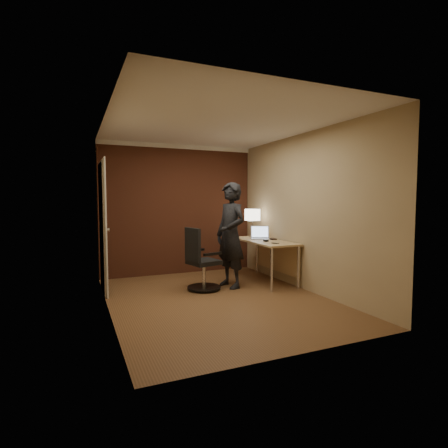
{
  "coord_description": "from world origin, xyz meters",
  "views": [
    {
      "loc": [
        -1.89,
        -4.63,
        1.45
      ],
      "look_at": [
        0.35,
        0.55,
        1.05
      ],
      "focal_mm": 28.0,
      "sensor_mm": 36.0,
      "label": 1
    }
  ],
  "objects_px": {
    "desk": "(267,247)",
    "office_chair": "(201,263)",
    "phone": "(275,243)",
    "person": "(231,235)",
    "laptop": "(260,235)",
    "wallet": "(273,239)",
    "desk_lamp": "(252,215)",
    "mouse": "(266,241)"
  },
  "relations": [
    {
      "from": "mouse",
      "to": "wallet",
      "type": "xyz_separation_m",
      "value": [
        0.26,
        0.19,
        -0.01
      ]
    },
    {
      "from": "person",
      "to": "mouse",
      "type": "bearing_deg",
      "value": 73.08
    },
    {
      "from": "desk",
      "to": "laptop",
      "type": "bearing_deg",
      "value": 97.83
    },
    {
      "from": "desk",
      "to": "desk_lamp",
      "type": "bearing_deg",
      "value": 91.05
    },
    {
      "from": "desk_lamp",
      "to": "phone",
      "type": "height_order",
      "value": "desk_lamp"
    },
    {
      "from": "desk",
      "to": "person",
      "type": "distance_m",
      "value": 0.83
    },
    {
      "from": "desk",
      "to": "office_chair",
      "type": "distance_m",
      "value": 1.33
    },
    {
      "from": "desk",
      "to": "person",
      "type": "bearing_deg",
      "value": -169.84
    },
    {
      "from": "phone",
      "to": "person",
      "type": "distance_m",
      "value": 0.74
    },
    {
      "from": "desk",
      "to": "laptop",
      "type": "xyz_separation_m",
      "value": [
        -0.03,
        0.22,
        0.19
      ]
    },
    {
      "from": "mouse",
      "to": "person",
      "type": "xyz_separation_m",
      "value": [
        -0.64,
        0.04,
        0.12
      ]
    },
    {
      "from": "office_chair",
      "to": "person",
      "type": "xyz_separation_m",
      "value": [
        0.53,
        0.01,
        0.43
      ]
    },
    {
      "from": "laptop",
      "to": "office_chair",
      "type": "xyz_separation_m",
      "value": [
        -1.28,
        -0.37,
        -0.36
      ]
    },
    {
      "from": "laptop",
      "to": "desk_lamp",
      "type": "bearing_deg",
      "value": 86.58
    },
    {
      "from": "wallet",
      "to": "office_chair",
      "type": "distance_m",
      "value": 1.47
    },
    {
      "from": "wallet",
      "to": "person",
      "type": "height_order",
      "value": "person"
    },
    {
      "from": "phone",
      "to": "desk",
      "type": "bearing_deg",
      "value": 51.64
    },
    {
      "from": "office_chair",
      "to": "person",
      "type": "bearing_deg",
      "value": 1.59
    },
    {
      "from": "phone",
      "to": "wallet",
      "type": "distance_m",
      "value": 0.55
    },
    {
      "from": "wallet",
      "to": "mouse",
      "type": "bearing_deg",
      "value": -143.95
    },
    {
      "from": "laptop",
      "to": "person",
      "type": "bearing_deg",
      "value": -154.48
    },
    {
      "from": "desk_lamp",
      "to": "laptop",
      "type": "relative_size",
      "value": 1.31
    },
    {
      "from": "wallet",
      "to": "person",
      "type": "xyz_separation_m",
      "value": [
        -0.9,
        -0.15,
        0.12
      ]
    },
    {
      "from": "laptop",
      "to": "person",
      "type": "height_order",
      "value": "person"
    },
    {
      "from": "wallet",
      "to": "phone",
      "type": "bearing_deg",
      "value": -117.41
    },
    {
      "from": "desk",
      "to": "laptop",
      "type": "height_order",
      "value": "laptop"
    },
    {
      "from": "laptop",
      "to": "mouse",
      "type": "xyz_separation_m",
      "value": [
        -0.1,
        -0.4,
        -0.05
      ]
    },
    {
      "from": "desk_lamp",
      "to": "person",
      "type": "bearing_deg",
      "value": -138.12
    },
    {
      "from": "laptop",
      "to": "mouse",
      "type": "distance_m",
      "value": 0.41
    },
    {
      "from": "mouse",
      "to": "phone",
      "type": "height_order",
      "value": "mouse"
    },
    {
      "from": "laptop",
      "to": "wallet",
      "type": "relative_size",
      "value": 3.71
    },
    {
      "from": "phone",
      "to": "person",
      "type": "xyz_separation_m",
      "value": [
        -0.65,
        0.34,
        0.13
      ]
    },
    {
      "from": "desk_lamp",
      "to": "wallet",
      "type": "xyz_separation_m",
      "value": [
        0.13,
        -0.54,
        -0.41
      ]
    },
    {
      "from": "mouse",
      "to": "laptop",
      "type": "bearing_deg",
      "value": 79.75
    },
    {
      "from": "phone",
      "to": "wallet",
      "type": "xyz_separation_m",
      "value": [
        0.25,
        0.49,
        0.01
      ]
    },
    {
      "from": "desk_lamp",
      "to": "office_chair",
      "type": "xyz_separation_m",
      "value": [
        -1.3,
        -0.7,
        -0.71
      ]
    },
    {
      "from": "laptop",
      "to": "phone",
      "type": "distance_m",
      "value": 0.7
    },
    {
      "from": "desk_lamp",
      "to": "mouse",
      "type": "relative_size",
      "value": 5.35
    },
    {
      "from": "wallet",
      "to": "person",
      "type": "relative_size",
      "value": 0.06
    },
    {
      "from": "desk",
      "to": "mouse",
      "type": "distance_m",
      "value": 0.26
    },
    {
      "from": "mouse",
      "to": "person",
      "type": "height_order",
      "value": "person"
    },
    {
      "from": "phone",
      "to": "person",
      "type": "height_order",
      "value": "person"
    }
  ]
}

